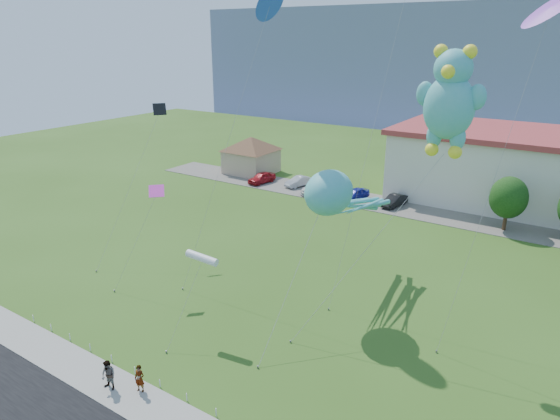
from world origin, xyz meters
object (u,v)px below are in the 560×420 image
object	(u,v)px
parked_car_silver	(299,181)
parked_car_blue	(355,194)
pedestrian_left	(140,379)
octopus_kite	(338,199)
pedestrian_right	(108,375)
parked_car_red	(262,178)
pavilion	(251,151)
teddy_bear_kite	(450,99)
parked_car_white	(320,187)
parked_car_black	(394,201)

from	to	relation	value
parked_car_silver	parked_car_blue	xyz separation A→B (m)	(8.36, -1.07, 0.05)
pedestrian_left	parked_car_silver	bearing A→B (deg)	93.81
parked_car_blue	octopus_kite	world-z (taller)	octopus_kite
pedestrian_right	parked_car_red	xyz separation A→B (m)	(-16.57, 37.34, -0.21)
pavilion	teddy_bear_kite	size ratio (longest dim) A/B	0.52
parked_car_blue	pedestrian_right	bearing A→B (deg)	-69.71
pedestrian_right	teddy_bear_kite	xyz separation A→B (m)	(12.27, 15.24, 13.87)
octopus_kite	teddy_bear_kite	bearing A→B (deg)	-6.29
parked_car_red	parked_car_white	size ratio (longest dim) A/B	0.77
parked_car_black	parked_car_blue	bearing A→B (deg)	-166.73
parked_car_silver	parked_car_blue	bearing A→B (deg)	9.52
parked_car_silver	parked_car_blue	size ratio (longest dim) A/B	0.96
parked_car_blue	octopus_kite	size ratio (longest dim) A/B	0.25
pedestrian_left	pedestrian_right	bearing A→B (deg)	-167.35
pedestrian_right	parked_car_red	distance (m)	40.85
pedestrian_left	teddy_bear_kite	distance (m)	22.78
pedestrian_right	parked_car_black	xyz separation A→B (m)	(1.29, 37.91, -0.27)
pavilion	parked_car_blue	distance (m)	18.01
pavilion	parked_car_blue	bearing A→B (deg)	-10.93
pedestrian_right	parked_car_red	bearing A→B (deg)	109.26
octopus_kite	pavilion	bearing A→B (deg)	136.35
parked_car_red	parked_car_black	distance (m)	17.87
parked_car_white	parked_car_red	bearing A→B (deg)	-159.95
pedestrian_left	parked_car_blue	distance (m)	37.10
parked_car_red	parked_car_black	xyz separation A→B (m)	(17.86, 0.57, -0.06)
pedestrian_left	parked_car_white	world-z (taller)	pedestrian_left
octopus_kite	pedestrian_left	bearing A→B (deg)	-103.66
pedestrian_left	parked_car_blue	world-z (taller)	pedestrian_left
parked_car_red	octopus_kite	size ratio (longest dim) A/B	0.25
parked_car_black	parked_car_white	bearing A→B (deg)	-168.30
parked_car_red	pavilion	bearing A→B (deg)	149.16
pedestrian_right	parked_car_blue	xyz separation A→B (m)	(-3.40, 37.58, -0.23)
parked_car_red	parked_car_white	world-z (taller)	parked_car_white
parked_car_silver	pavilion	bearing A→B (deg)	-177.31
parked_car_silver	parked_car_white	size ratio (longest dim) A/B	0.71
parked_car_silver	octopus_kite	size ratio (longest dim) A/B	0.24
pedestrian_right	teddy_bear_kite	size ratio (longest dim) A/B	0.10
pedestrian_right	pavilion	bearing A→B (deg)	112.41
pedestrian_left	pedestrian_right	distance (m)	1.71
parked_car_black	pedestrian_right	bearing A→B (deg)	-82.65
pedestrian_left	parked_car_silver	distance (m)	40.11
parked_car_black	pavilion	bearing A→B (deg)	-178.54
parked_car_white	teddy_bear_kite	bearing A→B (deg)	-28.90
pedestrian_left	parked_car_white	size ratio (longest dim) A/B	0.29
teddy_bear_kite	octopus_kite	bearing A→B (deg)	173.71
parked_car_white	parked_car_black	xyz separation A→B (m)	(9.26, 0.39, -0.13)
pavilion	parked_car_black	size ratio (longest dim) A/B	2.36
parked_car_black	parked_car_red	bearing A→B (deg)	-168.88
pedestrian_right	octopus_kite	world-z (taller)	octopus_kite
parked_car_black	teddy_bear_kite	distance (m)	28.88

